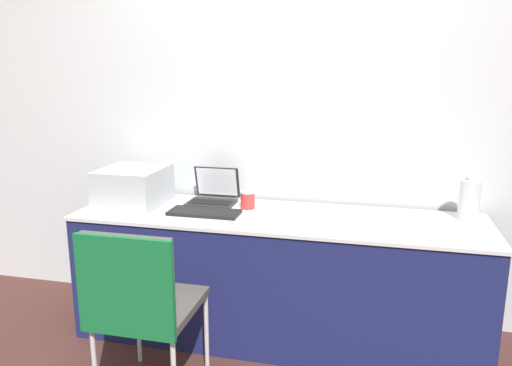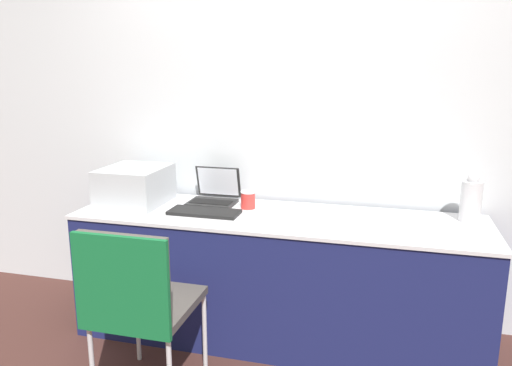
# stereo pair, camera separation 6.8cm
# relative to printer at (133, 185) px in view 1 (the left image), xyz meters

# --- Properties ---
(ground_plane) EXTENTS (14.00, 14.00, 0.00)m
(ground_plane) POSITION_rel_printer_xyz_m (0.93, -0.35, -0.89)
(ground_plane) COLOR #472823
(wall_back) EXTENTS (8.00, 0.05, 2.60)m
(wall_back) POSITION_rel_printer_xyz_m (0.93, 0.37, 0.41)
(wall_back) COLOR silver
(wall_back) RESTS_ON ground_plane
(table) EXTENTS (2.38, 0.66, 0.77)m
(table) POSITION_rel_printer_xyz_m (0.93, -0.03, -0.51)
(table) COLOR #191E51
(table) RESTS_ON ground_plane
(printer) EXTENTS (0.37, 0.43, 0.23)m
(printer) POSITION_rel_printer_xyz_m (0.00, 0.00, 0.00)
(printer) COLOR #B2B7BC
(printer) RESTS_ON table
(laptop_left) EXTENTS (0.29, 0.27, 0.22)m
(laptop_left) POSITION_rel_printer_xyz_m (0.47, 0.15, -0.08)
(laptop_left) COLOR black
(laptop_left) RESTS_ON table
(external_keyboard) EXTENTS (0.42, 0.17, 0.02)m
(external_keyboard) POSITION_rel_printer_xyz_m (0.50, -0.10, -0.12)
(external_keyboard) COLOR black
(external_keyboard) RESTS_ON table
(coffee_cup) EXTENTS (0.09, 0.09, 0.11)m
(coffee_cup) POSITION_rel_printer_xyz_m (0.72, 0.08, -0.07)
(coffee_cup) COLOR red
(coffee_cup) RESTS_ON table
(metal_pitcher) EXTENTS (0.11, 0.11, 0.28)m
(metal_pitcher) POSITION_rel_printer_xyz_m (1.99, 0.14, -0.00)
(metal_pitcher) COLOR silver
(metal_pitcher) RESTS_ON table
(chair) EXTENTS (0.46, 0.50, 0.91)m
(chair) POSITION_rel_printer_xyz_m (0.44, -0.83, -0.32)
(chair) COLOR #4C4742
(chair) RESTS_ON ground_plane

